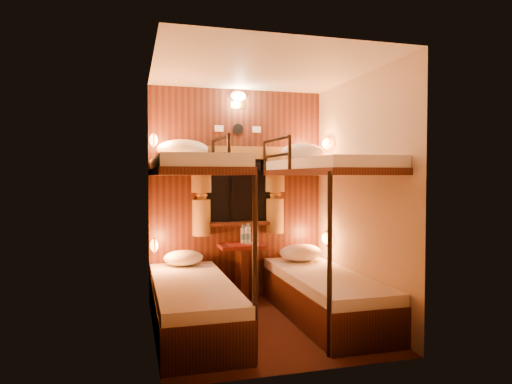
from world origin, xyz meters
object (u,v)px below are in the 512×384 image
object	(u,v)px
bottle_left	(243,236)
table	(242,265)
bunk_left	(193,269)
bottle_right	(248,235)
bunk_right	(324,262)

from	to	relation	value
bottle_left	table	bearing A→B (deg)	-124.93
bunk_left	bottle_right	world-z (taller)	bunk_left
table	bottle_right	xyz separation A→B (m)	(0.07, -0.00, 0.34)
bunk_left	bunk_right	xyz separation A→B (m)	(1.30, 0.00, 0.00)
bunk_left	bottle_left	distance (m)	1.08
bunk_left	bottle_right	size ratio (longest dim) A/B	8.16
bottle_left	bottle_right	bearing A→B (deg)	-47.88
bunk_left	bunk_right	distance (m)	1.30
table	bunk_right	bearing A→B (deg)	-50.33
bunk_right	bunk_left	bearing A→B (deg)	180.00
bunk_right	table	bearing A→B (deg)	129.67
bottle_left	bottle_right	distance (m)	0.06
bunk_right	bottle_left	bearing A→B (deg)	126.97
bottle_right	bunk_right	bearing A→B (deg)	-53.36
bunk_left	bottle_right	distance (m)	1.07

